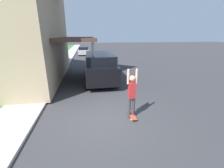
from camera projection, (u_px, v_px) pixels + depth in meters
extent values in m
plane|color=#333335|center=(107.00, 116.00, 6.07)|extent=(120.00, 120.00, 0.00)
cube|color=#ADA89E|center=(48.00, 79.00, 11.12)|extent=(1.80, 80.00, 0.10)
cube|color=#4C3328|center=(76.00, 39.00, 10.45)|extent=(2.60, 6.07, 0.20)
cylinder|color=silver|center=(94.00, 65.00, 9.04)|extent=(0.16, 0.16, 2.70)
cube|color=black|center=(100.00, 69.00, 10.50)|extent=(1.96, 4.86, 1.06)
cube|color=black|center=(99.00, 58.00, 10.36)|extent=(1.81, 3.79, 0.55)
cylinder|color=black|center=(87.00, 71.00, 11.91)|extent=(0.24, 0.76, 0.76)
cylinder|color=black|center=(110.00, 70.00, 12.20)|extent=(0.24, 0.76, 0.76)
cylinder|color=black|center=(87.00, 83.00, 9.09)|extent=(0.24, 0.76, 0.76)
cylinder|color=black|center=(117.00, 81.00, 9.38)|extent=(0.24, 0.76, 0.76)
cube|color=#B7B7BC|center=(84.00, 51.00, 25.06)|extent=(1.72, 4.36, 0.64)
cube|color=black|center=(84.00, 48.00, 24.78)|extent=(1.51, 2.27, 0.46)
cylinder|color=black|center=(79.00, 52.00, 26.22)|extent=(0.20, 0.60, 0.60)
cylinder|color=black|center=(89.00, 52.00, 26.47)|extent=(0.20, 0.60, 0.60)
cylinder|color=black|center=(78.00, 54.00, 23.77)|extent=(0.20, 0.60, 0.60)
cylinder|color=black|center=(89.00, 53.00, 24.02)|extent=(0.20, 0.60, 0.60)
cylinder|color=#38383D|center=(129.00, 108.00, 5.90)|extent=(0.13, 0.13, 0.82)
cylinder|color=#38383D|center=(133.00, 107.00, 5.93)|extent=(0.13, 0.13, 0.82)
cube|color=#B22323|center=(132.00, 90.00, 5.69)|extent=(0.25, 0.20, 0.63)
sphere|color=tan|center=(132.00, 79.00, 5.54)|extent=(0.23, 0.23, 0.23)
cylinder|color=tan|center=(128.00, 77.00, 5.49)|extent=(0.09, 0.09, 0.56)
cylinder|color=tan|center=(137.00, 76.00, 5.54)|extent=(0.09, 0.09, 0.56)
cube|color=#B73D23|center=(132.00, 115.00, 6.00)|extent=(0.22, 0.78, 0.02)
cylinder|color=silver|center=(128.00, 114.00, 6.23)|extent=(0.03, 0.06, 0.06)
cylinder|color=silver|center=(132.00, 113.00, 6.26)|extent=(0.03, 0.06, 0.06)
cylinder|color=silver|center=(131.00, 120.00, 5.78)|extent=(0.03, 0.06, 0.06)
cylinder|color=silver|center=(136.00, 119.00, 5.81)|extent=(0.03, 0.06, 0.06)
cylinder|color=red|center=(20.00, 97.00, 7.05)|extent=(0.20, 0.20, 0.48)
sphere|color=red|center=(18.00, 91.00, 6.95)|extent=(0.18, 0.18, 0.18)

